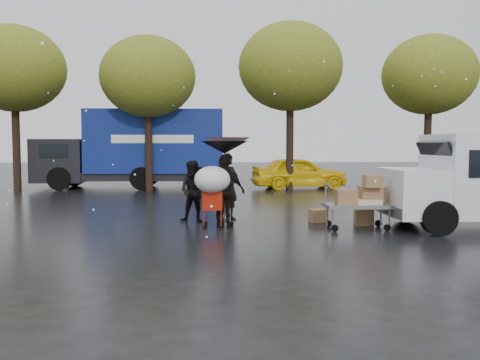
{
  "coord_description": "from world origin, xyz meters",
  "views": [
    {
      "loc": [
        -0.6,
        -11.64,
        1.96
      ],
      "look_at": [
        -0.04,
        1.0,
        1.08
      ],
      "focal_mm": 38.0,
      "sensor_mm": 36.0,
      "label": 1
    }
  ],
  "objects_px": {
    "person_black": "(225,191)",
    "yellow_taxi": "(299,173)",
    "blue_truck": "(138,149)",
    "vendor_cart": "(361,198)",
    "person_pink": "(228,187)",
    "shopping_cart": "(212,183)"
  },
  "relations": [
    {
      "from": "person_pink",
      "to": "blue_truck",
      "type": "xyz_separation_m",
      "value": [
        -3.89,
        10.05,
        0.89
      ]
    },
    {
      "from": "person_pink",
      "to": "yellow_taxi",
      "type": "bearing_deg",
      "value": 29.56
    },
    {
      "from": "person_black",
      "to": "shopping_cart",
      "type": "bearing_deg",
      "value": 60.26
    },
    {
      "from": "person_pink",
      "to": "vendor_cart",
      "type": "bearing_deg",
      "value": -67.84
    },
    {
      "from": "person_black",
      "to": "yellow_taxi",
      "type": "xyz_separation_m",
      "value": [
        3.46,
        10.32,
        -0.15
      ]
    },
    {
      "from": "yellow_taxi",
      "to": "person_black",
      "type": "bearing_deg",
      "value": 153.65
    },
    {
      "from": "vendor_cart",
      "to": "shopping_cart",
      "type": "height_order",
      "value": "shopping_cart"
    },
    {
      "from": "person_pink",
      "to": "shopping_cart",
      "type": "xyz_separation_m",
      "value": [
        -0.4,
        -1.29,
        0.19
      ]
    },
    {
      "from": "blue_truck",
      "to": "vendor_cart",
      "type": "bearing_deg",
      "value": -59.2
    },
    {
      "from": "person_black",
      "to": "shopping_cart",
      "type": "height_order",
      "value": "person_black"
    },
    {
      "from": "vendor_cart",
      "to": "blue_truck",
      "type": "xyz_separation_m",
      "value": [
        -6.92,
        11.62,
        1.03
      ]
    },
    {
      "from": "shopping_cart",
      "to": "person_pink",
      "type": "bearing_deg",
      "value": 72.64
    },
    {
      "from": "person_black",
      "to": "yellow_taxi",
      "type": "relative_size",
      "value": 0.41
    },
    {
      "from": "person_pink",
      "to": "blue_truck",
      "type": "bearing_deg",
      "value": 70.56
    },
    {
      "from": "vendor_cart",
      "to": "yellow_taxi",
      "type": "distance_m",
      "value": 10.82
    },
    {
      "from": "person_pink",
      "to": "yellow_taxi",
      "type": "distance_m",
      "value": 9.83
    },
    {
      "from": "person_pink",
      "to": "shopping_cart",
      "type": "bearing_deg",
      "value": -147.94
    },
    {
      "from": "shopping_cart",
      "to": "blue_truck",
      "type": "distance_m",
      "value": 11.88
    },
    {
      "from": "person_pink",
      "to": "blue_truck",
      "type": "distance_m",
      "value": 10.81
    },
    {
      "from": "blue_truck",
      "to": "shopping_cart",
      "type": "bearing_deg",
      "value": -72.92
    },
    {
      "from": "person_black",
      "to": "blue_truck",
      "type": "distance_m",
      "value": 11.79
    },
    {
      "from": "shopping_cart",
      "to": "blue_truck",
      "type": "bearing_deg",
      "value": 107.08
    }
  ]
}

